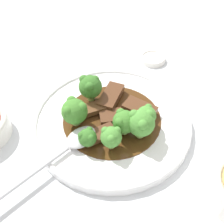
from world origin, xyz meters
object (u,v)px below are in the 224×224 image
object	(u,v)px
broccoli_floret_4	(146,115)
broccoli_floret_3	(111,137)
beef_strip_1	(111,96)
sauce_dish	(153,59)
broccoli_floret_1	(87,137)
main_plate	(112,120)
beef_strip_0	(95,108)
broccoli_floret_5	(124,122)
beef_strip_4	(111,115)
beef_strip_3	(100,134)
broccoli_floret_2	(74,111)
broccoli_floret_6	(90,86)
serving_spoon	(72,144)
broccoli_floret_0	(141,123)
beef_strip_2	(140,109)

from	to	relation	value
broccoli_floret_4	broccoli_floret_3	bearing A→B (deg)	-171.76
beef_strip_1	sauce_dish	xyz separation A→B (m)	(0.18, 0.09, -0.02)
broccoli_floret_1	main_plate	bearing A→B (deg)	26.70
beef_strip_0	broccoli_floret_1	xyz separation A→B (m)	(-0.05, -0.07, 0.02)
sauce_dish	main_plate	bearing A→B (deg)	-146.64
beef_strip_1	broccoli_floret_5	bearing A→B (deg)	-106.05
beef_strip_4	broccoli_floret_1	distance (m)	0.08
beef_strip_3	sauce_dish	distance (m)	0.29
beef_strip_0	beef_strip_3	distance (m)	0.07
broccoli_floret_2	broccoli_floret_3	xyz separation A→B (m)	(0.03, -0.08, -0.01)
beef_strip_1	broccoli_floret_6	xyz separation A→B (m)	(-0.04, 0.02, 0.03)
beef_strip_1	broccoli_floret_3	size ratio (longest dim) A/B	1.75
serving_spoon	sauce_dish	bearing A→B (deg)	27.79
beef_strip_1	broccoli_floret_0	size ratio (longest dim) A/B	1.37
broccoli_floret_3	broccoli_floret_4	bearing A→B (deg)	8.24
broccoli_floret_5	broccoli_floret_6	world-z (taller)	broccoli_floret_6
beef_strip_0	beef_strip_4	bearing A→B (deg)	-58.84
broccoli_floret_0	broccoli_floret_5	distance (m)	0.03
beef_strip_3	serving_spoon	bearing A→B (deg)	176.02
broccoli_floret_1	serving_spoon	xyz separation A→B (m)	(-0.03, 0.01, -0.01)
broccoli_floret_0	broccoli_floret_1	xyz separation A→B (m)	(-0.09, 0.03, -0.01)
beef_strip_0	beef_strip_1	distance (m)	0.04
main_plate	beef_strip_0	distance (m)	0.04
beef_strip_4	broccoli_floret_5	distance (m)	0.05
beef_strip_0	broccoli_floret_1	bearing A→B (deg)	-126.56
beef_strip_4	broccoli_floret_6	world-z (taller)	broccoli_floret_6
beef_strip_3	broccoli_floret_1	distance (m)	0.03
broccoli_floret_5	broccoli_floret_0	bearing A→B (deg)	-42.44
beef_strip_0	beef_strip_1	world-z (taller)	beef_strip_1
beef_strip_1	broccoli_floret_4	world-z (taller)	broccoli_floret_4
main_plate	broccoli_floret_6	distance (m)	0.08
broccoli_floret_3	sauce_dish	distance (m)	0.31
broccoli_floret_6	beef_strip_3	bearing A→B (deg)	-108.67
broccoli_floret_4	broccoli_floret_5	distance (m)	0.05
beef_strip_3	sauce_dish	bearing A→B (deg)	33.31
broccoli_floret_0	beef_strip_4	bearing A→B (deg)	107.40
broccoli_floret_5	beef_strip_2	bearing A→B (deg)	27.46
beef_strip_4	broccoli_floret_6	bearing A→B (deg)	100.23
beef_strip_2	broccoli_floret_2	bearing A→B (deg)	163.47
broccoli_floret_5	sauce_dish	size ratio (longest dim) A/B	0.79
broccoli_floret_2	broccoli_floret_4	world-z (taller)	broccoli_floret_2
beef_strip_4	broccoli_floret_0	size ratio (longest dim) A/B	0.99
main_plate	beef_strip_2	distance (m)	0.06
broccoli_floret_3	serving_spoon	size ratio (longest dim) A/B	0.20
beef_strip_1	beef_strip_4	world-z (taller)	beef_strip_1
broccoli_floret_2	beef_strip_3	bearing A→B (deg)	-64.71
beef_strip_4	broccoli_floret_4	size ratio (longest dim) A/B	1.33
beef_strip_0	broccoli_floret_3	size ratio (longest dim) A/B	1.55
main_plate	sauce_dish	xyz separation A→B (m)	(0.20, 0.13, -0.00)
beef_strip_2	beef_strip_3	world-z (taller)	beef_strip_2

